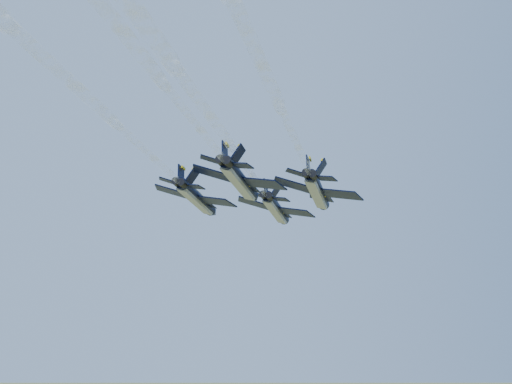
{
  "coord_description": "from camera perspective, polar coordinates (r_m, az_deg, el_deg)",
  "views": [
    {
      "loc": [
        -9.91,
        -82.99,
        86.26
      ],
      "look_at": [
        -3.17,
        5.58,
        108.15
      ],
      "focal_mm": 40.0,
      "sensor_mm": 36.0,
      "label": 1
    }
  ],
  "objects": [
    {
      "name": "jet_lead",
      "position": [
        99.49,
        2.08,
        -1.74
      ],
      "size": [
        13.11,
        18.38,
        5.14
      ],
      "rotation": [
        0.0,
        0.28,
        -0.33
      ],
      "color": "black"
    },
    {
      "name": "jet_left",
      "position": [
        91.89,
        -5.87,
        -0.65
      ],
      "size": [
        13.11,
        18.38,
        5.14
      ],
      "rotation": [
        0.0,
        0.28,
        -0.33
      ],
      "color": "black"
    },
    {
      "name": "jet_right",
      "position": [
        87.43,
        6.21,
        0.04
      ],
      "size": [
        13.11,
        18.38,
        5.14
      ],
      "rotation": [
        0.0,
        0.28,
        -0.33
      ],
      "color": "black"
    },
    {
      "name": "jet_slot",
      "position": [
        80.8,
        -1.54,
        1.12
      ],
      "size": [
        13.11,
        18.38,
        5.14
      ],
      "rotation": [
        0.0,
        0.28,
        -0.33
      ],
      "color": "black"
    },
    {
      "name": "smoke_trail_lead",
      "position": [
        58.13,
        -7.75,
        7.35
      ],
      "size": [
        21.26,
        57.57,
        2.17
      ],
      "rotation": [
        0.0,
        0.28,
        -0.33
      ],
      "color": "white"
    },
    {
      "name": "smoke_trail_left",
      "position": [
        54.19,
        -22.92,
        9.99
      ],
      "size": [
        21.26,
        57.57,
        2.17
      ],
      "rotation": [
        0.0,
        0.28,
        -0.33
      ],
      "color": "white"
    },
    {
      "name": "smoke_trail_right",
      "position": [
        45.92,
        -2.48,
        13.23
      ],
      "size": [
        21.26,
        57.57,
        2.17
      ],
      "rotation": [
        0.0,
        0.28,
        -0.33
      ],
      "color": "white"
    },
    {
      "name": "smoke_trail_slot",
      "position": [
        42.56,
        -19.41,
        16.41
      ],
      "size": [
        21.26,
        57.57,
        2.17
      ],
      "rotation": [
        0.0,
        0.28,
        -0.33
      ],
      "color": "white"
    }
  ]
}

